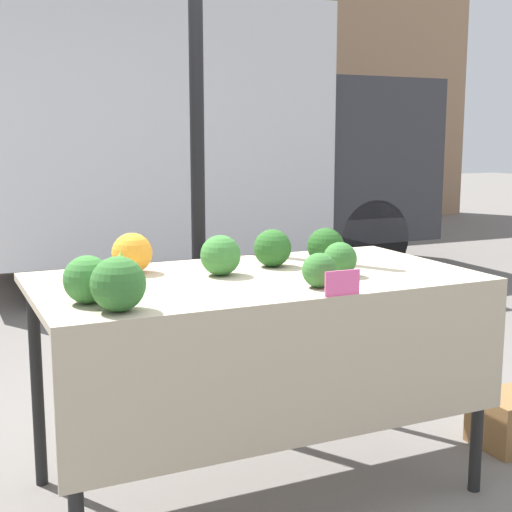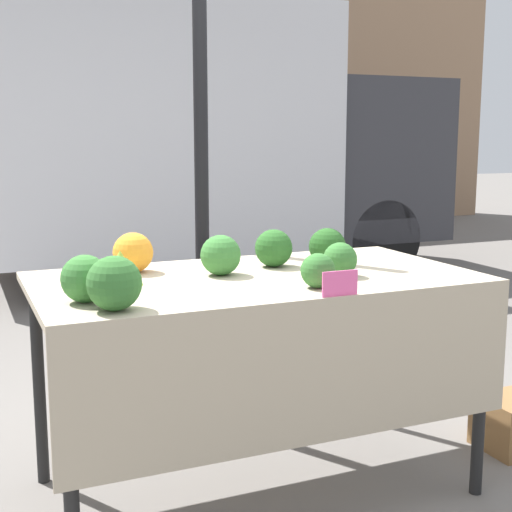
{
  "view_description": "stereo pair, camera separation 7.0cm",
  "coord_description": "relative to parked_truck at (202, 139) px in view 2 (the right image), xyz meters",
  "views": [
    {
      "loc": [
        -1.17,
        -2.54,
        1.46
      ],
      "look_at": [
        0.0,
        0.0,
        0.99
      ],
      "focal_mm": 50.0,
      "sensor_mm": 36.0,
      "label": 1
    },
    {
      "loc": [
        -1.11,
        -2.57,
        1.46
      ],
      "look_at": [
        0.0,
        0.0,
        0.99
      ],
      "focal_mm": 50.0,
      "sensor_mm": 36.0,
      "label": 2
    }
  ],
  "objects": [
    {
      "name": "broccoli_head_4",
      "position": [
        -1.96,
        -4.79,
        -0.44
      ],
      "size": [
        0.18,
        0.18,
        0.18
      ],
      "color": "#336B2D",
      "rests_on": "market_table"
    },
    {
      "name": "ground_plane",
      "position": [
        -1.32,
        -4.44,
        -1.43
      ],
      "size": [
        40.0,
        40.0,
        0.0
      ],
      "primitive_type": "plane",
      "color": "slate"
    },
    {
      "name": "market_table",
      "position": [
        -1.32,
        -4.51,
        -0.64
      ],
      "size": [
        1.75,
        0.93,
        0.91
      ],
      "color": "tan",
      "rests_on": "ground_plane"
    },
    {
      "name": "broccoli_head_2",
      "position": [
        -1.44,
        -4.37,
        -0.44
      ],
      "size": [
        0.16,
        0.16,
        0.16
      ],
      "color": "#387533",
      "rests_on": "market_table"
    },
    {
      "name": "broccoli_head_3",
      "position": [
        -1.01,
        -4.58,
        -0.46
      ],
      "size": [
        0.14,
        0.14,
        0.14
      ],
      "color": "#336B2D",
      "rests_on": "market_table"
    },
    {
      "name": "broccoli_head_0",
      "position": [
        -1.2,
        -4.74,
        -0.46
      ],
      "size": [
        0.13,
        0.13,
        0.13
      ],
      "color": "#336B2D",
      "rests_on": "market_table"
    },
    {
      "name": "broccoli_head_5",
      "position": [
        -1.17,
        -4.29,
        -0.44
      ],
      "size": [
        0.16,
        0.16,
        0.16
      ],
      "color": "#285B23",
      "rests_on": "market_table"
    },
    {
      "name": "orange_cauliflower",
      "position": [
        -1.75,
        -4.18,
        -0.44
      ],
      "size": [
        0.16,
        0.16,
        0.16
      ],
      "color": "orange",
      "rests_on": "market_table"
    },
    {
      "name": "romanesco_head",
      "position": [
        -1.85,
        -4.42,
        -0.46
      ],
      "size": [
        0.17,
        0.17,
        0.13
      ],
      "color": "#93B238",
      "rests_on": "market_table"
    },
    {
      "name": "tent_pole",
      "position": [
        -1.27,
        -3.67,
        -0.16
      ],
      "size": [
        0.07,
        0.07,
        2.54
      ],
      "color": "black",
      "rests_on": "ground_plane"
    },
    {
      "name": "broccoli_head_1",
      "position": [
        -2.02,
        -4.64,
        -0.44
      ],
      "size": [
        0.16,
        0.16,
        0.16
      ],
      "color": "#387533",
      "rests_on": "market_table"
    },
    {
      "name": "broccoli_head_6",
      "position": [
        -0.93,
        -4.34,
        -0.44
      ],
      "size": [
        0.16,
        0.16,
        0.16
      ],
      "color": "#23511E",
      "rests_on": "market_table"
    },
    {
      "name": "building_facade",
      "position": [
        -1.32,
        3.94,
        1.07
      ],
      "size": [
        16.0,
        0.6,
        5.0
      ],
      "color": "#9E7A5B",
      "rests_on": "ground_plane"
    },
    {
      "name": "price_sign",
      "position": [
        -1.19,
        -4.89,
        -0.48
      ],
      "size": [
        0.14,
        0.01,
        0.09
      ],
      "color": "#F45B9E",
      "rests_on": "market_table"
    },
    {
      "name": "parked_truck",
      "position": [
        0.0,
        0.0,
        0.0
      ],
      "size": [
        4.62,
        2.04,
        2.7
      ],
      "color": "silver",
      "rests_on": "ground_plane"
    }
  ]
}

